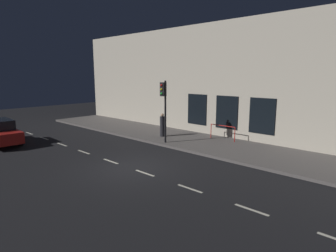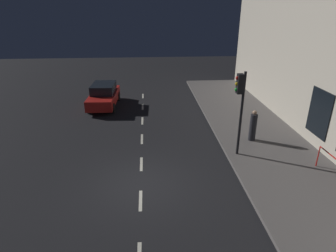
% 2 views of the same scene
% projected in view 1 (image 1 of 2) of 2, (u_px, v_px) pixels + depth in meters
% --- Properties ---
extents(ground_plane, '(60.00, 60.00, 0.00)m').
position_uv_depth(ground_plane, '(131.00, 168.00, 13.50)').
color(ground_plane, black).
extents(sidewalk, '(4.50, 32.00, 0.15)m').
position_uv_depth(sidewalk, '(207.00, 144.00, 17.99)').
color(sidewalk, '#5B5654').
rests_on(sidewalk, ground).
extents(building_facade, '(0.65, 32.00, 7.92)m').
position_uv_depth(building_facade, '(230.00, 81.00, 19.13)').
color(building_facade, beige).
rests_on(building_facade, ground).
extents(lane_centre_line, '(0.12, 27.20, 0.01)m').
position_uv_depth(lane_centre_line, '(145.00, 173.00, 12.83)').
color(lane_centre_line, beige).
rests_on(lane_centre_line, ground).
extents(traffic_light, '(0.46, 0.32, 3.88)m').
position_uv_depth(traffic_light, '(164.00, 99.00, 17.44)').
color(traffic_light, black).
rests_on(traffic_light, sidewalk).
extents(pedestrian_0, '(0.44, 0.44, 1.61)m').
position_uv_depth(pedestrian_0, '(162.00, 126.00, 19.70)').
color(pedestrian_0, '#232328').
rests_on(pedestrian_0, sidewalk).
extents(red_railing, '(0.05, 1.86, 0.97)m').
position_uv_depth(red_railing, '(223.00, 129.00, 18.61)').
color(red_railing, red).
rests_on(red_railing, sidewalk).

